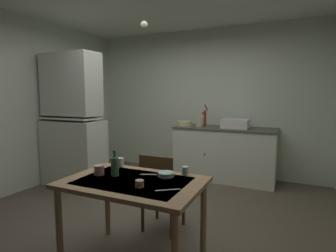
{
  "coord_description": "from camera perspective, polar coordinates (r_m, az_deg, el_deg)",
  "views": [
    {
      "loc": [
        1.54,
        -2.77,
        1.48
      ],
      "look_at": [
        0.23,
        0.03,
        1.12
      ],
      "focal_mm": 28.75,
      "sensor_mm": 36.0,
      "label": 1
    }
  ],
  "objects": [
    {
      "name": "table_knife",
      "position": [
        2.1,
        -0.03,
        -13.41
      ],
      "size": [
        0.17,
        0.13,
        0.0
      ],
      "primitive_type": "cube",
      "rotation": [
        0.0,
        0.0,
        0.64
      ],
      "color": "silver",
      "rests_on": "dining_table"
    },
    {
      "name": "wall_back",
      "position": [
        5.16,
        7.7,
        5.04
      ],
      "size": [
        4.5,
        0.1,
        2.67
      ],
      "primitive_type": "cube",
      "color": "silver",
      "rests_on": "ground"
    },
    {
      "name": "counter_cabinet",
      "position": [
        4.79,
        11.8,
        -5.75
      ],
      "size": [
        1.72,
        0.64,
        0.92
      ],
      "color": "silver",
      "rests_on": "ground"
    },
    {
      "name": "pendant_bulb",
      "position": [
        3.29,
        -5.05,
        20.6
      ],
      "size": [
        0.08,
        0.08,
        0.08
      ],
      "primitive_type": "sphere",
      "color": "#F9EFCC"
    },
    {
      "name": "dining_table",
      "position": [
        2.37,
        -7.39,
        -13.61
      ],
      "size": [
        1.18,
        0.78,
        0.76
      ],
      "color": "#A57E57",
      "rests_on": "ground"
    },
    {
      "name": "hutch_cabinet",
      "position": [
        4.59,
        -19.55,
        0.24
      ],
      "size": [
        1.02,
        0.49,
        2.12
      ],
      "color": "silver",
      "rests_on": "ground"
    },
    {
      "name": "wall_left",
      "position": [
        4.7,
        -28.88,
        4.1
      ],
      "size": [
        0.1,
        4.31,
        2.67
      ],
      "primitive_type": "cube",
      "color": "silver",
      "rests_on": "ground"
    },
    {
      "name": "chair_far_side",
      "position": [
        2.97,
        -1.48,
        -13.27
      ],
      "size": [
        0.4,
        0.4,
        0.85
      ],
      "color": "#4D351D",
      "rests_on": "ground"
    },
    {
      "name": "teacup_cream",
      "position": [
        2.47,
        3.64,
        -9.43
      ],
      "size": [
        0.06,
        0.06,
        0.08
      ],
      "primitive_type": "cylinder",
      "color": "#ADD1C1",
      "rests_on": "dining_table"
    },
    {
      "name": "hand_pump",
      "position": [
        4.83,
        7.82,
        1.96
      ],
      "size": [
        0.05,
        0.27,
        0.39
      ],
      "color": "maroon",
      "rests_on": "counter_cabinet"
    },
    {
      "name": "teaspoon_near_bowl",
      "position": [
        2.48,
        -4.19,
        -10.22
      ],
      "size": [
        0.15,
        0.08,
        0.0
      ],
      "primitive_type": "cube",
      "rotation": [
        0.0,
        0.0,
        3.53
      ],
      "color": "beige",
      "rests_on": "dining_table"
    },
    {
      "name": "stoneware_crock",
      "position": [
        4.8,
        6.68,
        0.86
      ],
      "size": [
        0.12,
        0.12,
        0.16
      ],
      "primitive_type": "cylinder",
      "color": "beige",
      "rests_on": "counter_cabinet"
    },
    {
      "name": "teacup_mint",
      "position": [
        2.17,
        -6.06,
        -12.05
      ],
      "size": [
        0.07,
        0.07,
        0.06
      ],
      "primitive_type": "cylinder",
      "color": "tan",
      "rests_on": "dining_table"
    },
    {
      "name": "ground_plane",
      "position": [
        3.5,
        -3.88,
        -18.34
      ],
      "size": [
        5.4,
        5.4,
        0.0
      ],
      "primitive_type": "plane",
      "color": "brown"
    },
    {
      "name": "glass_bottle",
      "position": [
        2.47,
        -11.22,
        -8.24
      ],
      "size": [
        0.07,
        0.07,
        0.23
      ],
      "color": "#4C7F56",
      "rests_on": "dining_table"
    },
    {
      "name": "mixing_bowl_counter",
      "position": [
        4.87,
        3.55,
        0.56
      ],
      "size": [
        0.26,
        0.26,
        0.09
      ],
      "primitive_type": "cylinder",
      "color": "beige",
      "rests_on": "counter_cabinet"
    },
    {
      "name": "serving_bowl_wide",
      "position": [
        2.42,
        -0.44,
        -10.21
      ],
      "size": [
        0.14,
        0.14,
        0.04
      ],
      "primitive_type": "cylinder",
      "color": "#ADD1C1",
      "rests_on": "dining_table"
    },
    {
      "name": "mug_dark",
      "position": [
        2.77,
        -10.09,
        -7.59
      ],
      "size": [
        0.07,
        0.07,
        0.09
      ],
      "primitive_type": "cylinder",
      "color": "white",
      "rests_on": "dining_table"
    },
    {
      "name": "sink_basin",
      "position": [
        4.66,
        14.1,
        0.52
      ],
      "size": [
        0.44,
        0.34,
        0.15
      ],
      "color": "white",
      "rests_on": "counter_cabinet"
    },
    {
      "name": "mug_tall",
      "position": [
        2.54,
        -14.41,
        -9.03
      ],
      "size": [
        0.09,
        0.09,
        0.09
      ],
      "primitive_type": "cylinder",
      "color": "tan",
      "rests_on": "dining_table"
    }
  ]
}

